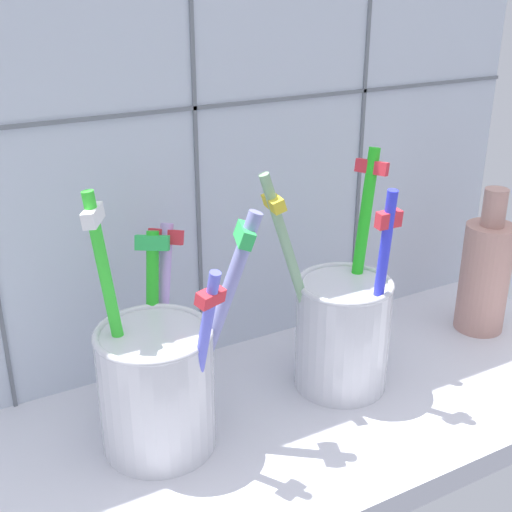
% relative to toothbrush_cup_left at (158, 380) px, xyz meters
% --- Properties ---
extents(counter_slab, '(0.64, 0.22, 0.02)m').
position_rel_toothbrush_cup_left_xyz_m(counter_slab, '(0.08, -0.01, -0.06)').
color(counter_slab, silver).
rests_on(counter_slab, ground).
extents(tile_wall_back, '(0.64, 0.02, 0.45)m').
position_rel_toothbrush_cup_left_xyz_m(tile_wall_back, '(0.08, 0.11, 0.15)').
color(tile_wall_back, silver).
rests_on(tile_wall_back, ground).
extents(toothbrush_cup_left, '(0.11, 0.12, 0.19)m').
position_rel_toothbrush_cup_left_xyz_m(toothbrush_cup_left, '(0.00, 0.00, 0.00)').
color(toothbrush_cup_left, silver).
rests_on(toothbrush_cup_left, counter_slab).
extents(toothbrush_cup_right, '(0.11, 0.08, 0.19)m').
position_rel_toothbrush_cup_left_xyz_m(toothbrush_cup_right, '(0.15, -0.00, -0.00)').
color(toothbrush_cup_right, silver).
rests_on(toothbrush_cup_right, counter_slab).
extents(ceramic_vase, '(0.04, 0.04, 0.14)m').
position_rel_toothbrush_cup_left_xyz_m(ceramic_vase, '(0.32, 0.01, 0.00)').
color(ceramic_vase, tan).
rests_on(ceramic_vase, counter_slab).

